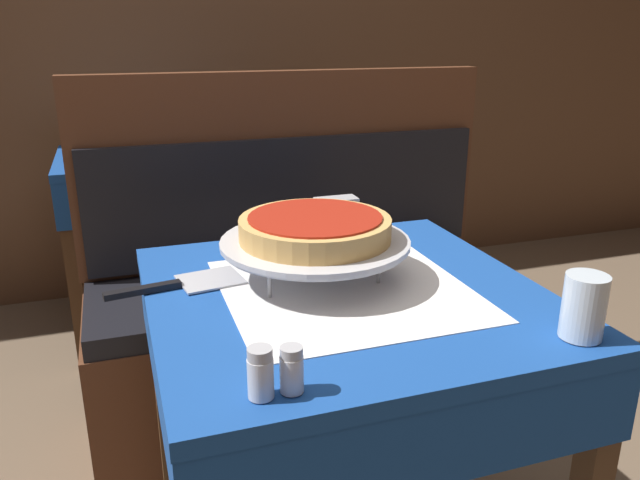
{
  "coord_description": "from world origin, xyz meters",
  "views": [
    {
      "loc": [
        -0.4,
        -1.02,
        1.24
      ],
      "look_at": [
        -0.04,
        0.04,
        0.85
      ],
      "focal_mm": 35.0,
      "sensor_mm": 36.0,
      "label": 1
    }
  ],
  "objects_px": {
    "pepper_shaker": "(292,370)",
    "water_glass_near": "(584,306)",
    "dining_table_front": "(345,340)",
    "napkin_holder": "(336,216)",
    "salt_shaker": "(260,373)",
    "dining_table_rear": "(139,186)",
    "pizza_pan_stand": "(315,244)",
    "pizza_server": "(183,284)",
    "booth_bench": "(303,320)",
    "deep_dish_pizza": "(315,228)",
    "condiment_caddy": "(121,147)"
  },
  "relations": [
    {
      "from": "pizza_server",
      "to": "napkin_holder",
      "type": "height_order",
      "value": "napkin_holder"
    },
    {
      "from": "deep_dish_pizza",
      "to": "water_glass_near",
      "type": "height_order",
      "value": "deep_dish_pizza"
    },
    {
      "from": "pizza_server",
      "to": "napkin_holder",
      "type": "bearing_deg",
      "value": 27.89
    },
    {
      "from": "booth_bench",
      "to": "pepper_shaker",
      "type": "relative_size",
      "value": 19.76
    },
    {
      "from": "pepper_shaker",
      "to": "napkin_holder",
      "type": "height_order",
      "value": "napkin_holder"
    },
    {
      "from": "pizza_pan_stand",
      "to": "napkin_holder",
      "type": "relative_size",
      "value": 3.72
    },
    {
      "from": "pizza_pan_stand",
      "to": "deep_dish_pizza",
      "type": "height_order",
      "value": "deep_dish_pizza"
    },
    {
      "from": "dining_table_rear",
      "to": "pizza_pan_stand",
      "type": "relative_size",
      "value": 2.07
    },
    {
      "from": "dining_table_front",
      "to": "condiment_caddy",
      "type": "height_order",
      "value": "condiment_caddy"
    },
    {
      "from": "booth_bench",
      "to": "water_glass_near",
      "type": "xyz_separation_m",
      "value": [
        0.16,
        -1.03,
        0.48
      ]
    },
    {
      "from": "dining_table_front",
      "to": "napkin_holder",
      "type": "bearing_deg",
      "value": 73.24
    },
    {
      "from": "dining_table_rear",
      "to": "napkin_holder",
      "type": "height_order",
      "value": "napkin_holder"
    },
    {
      "from": "dining_table_rear",
      "to": "deep_dish_pizza",
      "type": "distance_m",
      "value": 1.47
    },
    {
      "from": "pizza_pan_stand",
      "to": "napkin_holder",
      "type": "xyz_separation_m",
      "value": [
        0.13,
        0.25,
        -0.03
      ]
    },
    {
      "from": "dining_table_front",
      "to": "condiment_caddy",
      "type": "bearing_deg",
      "value": 104.0
    },
    {
      "from": "dining_table_rear",
      "to": "pepper_shaker",
      "type": "relative_size",
      "value": 11.42
    },
    {
      "from": "pizza_server",
      "to": "pizza_pan_stand",
      "type": "bearing_deg",
      "value": -9.75
    },
    {
      "from": "pizza_server",
      "to": "pepper_shaker",
      "type": "relative_size",
      "value": 3.99
    },
    {
      "from": "pizza_server",
      "to": "pepper_shaker",
      "type": "bearing_deg",
      "value": -77.08
    },
    {
      "from": "salt_shaker",
      "to": "water_glass_near",
      "type": "bearing_deg",
      "value": 0.55
    },
    {
      "from": "dining_table_front",
      "to": "condiment_caddy",
      "type": "relative_size",
      "value": 4.95
    },
    {
      "from": "water_glass_near",
      "to": "salt_shaker",
      "type": "bearing_deg",
      "value": -179.45
    },
    {
      "from": "deep_dish_pizza",
      "to": "pizza_server",
      "type": "height_order",
      "value": "deep_dish_pizza"
    },
    {
      "from": "dining_table_front",
      "to": "napkin_holder",
      "type": "xyz_separation_m",
      "value": [
        0.1,
        0.32,
        0.15
      ]
    },
    {
      "from": "pizza_server",
      "to": "water_glass_near",
      "type": "distance_m",
      "value": 0.72
    },
    {
      "from": "dining_table_front",
      "to": "pepper_shaker",
      "type": "relative_size",
      "value": 11.31
    },
    {
      "from": "booth_bench",
      "to": "pizza_server",
      "type": "height_order",
      "value": "booth_bench"
    },
    {
      "from": "water_glass_near",
      "to": "pepper_shaker",
      "type": "height_order",
      "value": "water_glass_near"
    },
    {
      "from": "pizza_server",
      "to": "deep_dish_pizza",
      "type": "bearing_deg",
      "value": -9.75
    },
    {
      "from": "dining_table_front",
      "to": "pepper_shaker",
      "type": "xyz_separation_m",
      "value": [
        -0.2,
        -0.31,
        0.14
      ]
    },
    {
      "from": "dining_table_rear",
      "to": "deep_dish_pizza",
      "type": "relative_size",
      "value": 2.6
    },
    {
      "from": "pizza_server",
      "to": "condiment_caddy",
      "type": "xyz_separation_m",
      "value": [
        -0.07,
        1.35,
        0.04
      ]
    },
    {
      "from": "dining_table_rear",
      "to": "condiment_caddy",
      "type": "bearing_deg",
      "value": -148.94
    },
    {
      "from": "deep_dish_pizza",
      "to": "dining_table_front",
      "type": "bearing_deg",
      "value": -62.58
    },
    {
      "from": "pizza_pan_stand",
      "to": "pizza_server",
      "type": "distance_m",
      "value": 0.27
    },
    {
      "from": "dining_table_front",
      "to": "water_glass_near",
      "type": "bearing_deg",
      "value": -46.15
    },
    {
      "from": "pepper_shaker",
      "to": "water_glass_near",
      "type": "bearing_deg",
      "value": 0.6
    },
    {
      "from": "dining_table_rear",
      "to": "salt_shaker",
      "type": "height_order",
      "value": "salt_shaker"
    },
    {
      "from": "water_glass_near",
      "to": "salt_shaker",
      "type": "height_order",
      "value": "water_glass_near"
    },
    {
      "from": "dining_table_rear",
      "to": "pizza_pan_stand",
      "type": "bearing_deg",
      "value": -79.13
    },
    {
      "from": "salt_shaker",
      "to": "pizza_server",
      "type": "bearing_deg",
      "value": 97.24
    },
    {
      "from": "deep_dish_pizza",
      "to": "water_glass_near",
      "type": "relative_size",
      "value": 2.79
    },
    {
      "from": "pepper_shaker",
      "to": "condiment_caddy",
      "type": "distance_m",
      "value": 1.78
    },
    {
      "from": "dining_table_front",
      "to": "dining_table_rear",
      "type": "xyz_separation_m",
      "value": [
        -0.31,
        1.5,
        -0.01
      ]
    },
    {
      "from": "dining_table_front",
      "to": "booth_bench",
      "type": "distance_m",
      "value": 0.81
    },
    {
      "from": "pizza_pan_stand",
      "to": "deep_dish_pizza",
      "type": "relative_size",
      "value": 1.26
    },
    {
      "from": "booth_bench",
      "to": "deep_dish_pizza",
      "type": "bearing_deg",
      "value": -104.69
    },
    {
      "from": "booth_bench",
      "to": "water_glass_near",
      "type": "distance_m",
      "value": 1.15
    },
    {
      "from": "condiment_caddy",
      "to": "dining_table_rear",
      "type": "bearing_deg",
      "value": 31.06
    },
    {
      "from": "water_glass_near",
      "to": "condiment_caddy",
      "type": "bearing_deg",
      "value": 110.34
    }
  ]
}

